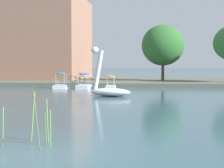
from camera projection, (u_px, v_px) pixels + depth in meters
name	position (u px, v px, depth m)	size (l,w,h in m)	color
ground_plane	(23.00, 156.00, 8.20)	(620.82, 620.82, 0.00)	#385966
shore_bank_far	(123.00, 81.00, 44.03)	(116.48, 20.53, 0.41)	#5B6051
swan_boat	(108.00, 87.00, 24.41)	(3.30, 2.21, 3.59)	white
pedal_boat_orange	(111.00, 85.00, 32.09)	(0.97, 1.78, 1.26)	white
pedal_boat_blue	(84.00, 84.00, 32.10)	(1.21, 2.23, 1.51)	white
pedal_boat_teal	(61.00, 84.00, 32.49)	(1.34, 2.11, 1.54)	white
tree_sapling_by_fence	(163.00, 45.00, 40.20)	(7.05, 6.95, 6.61)	#4C3823
bicycle_parked	(77.00, 79.00, 34.88)	(1.69, 0.36, 0.76)	black
apartment_block	(33.00, 38.00, 47.80)	(14.42, 13.36, 11.29)	#996B56
reed_clump_foreground	(16.00, 123.00, 9.26)	(2.22, 1.34, 1.58)	#669942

